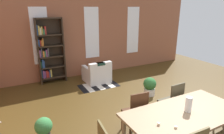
% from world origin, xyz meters
% --- Properties ---
extents(ground_plane, '(10.77, 10.77, 0.00)m').
position_xyz_m(ground_plane, '(0.00, 0.00, 0.00)').
color(ground_plane, '#4B3615').
extents(back_wall_brick, '(8.77, 0.12, 2.85)m').
position_xyz_m(back_wall_brick, '(0.00, 4.20, 1.43)').
color(back_wall_brick, '#98593D').
rests_on(back_wall_brick, ground).
extents(window_pane_0, '(0.55, 0.02, 1.85)m').
position_xyz_m(window_pane_0, '(-1.81, 4.13, 1.57)').
color(window_pane_0, white).
extents(window_pane_1, '(0.55, 0.02, 1.85)m').
position_xyz_m(window_pane_1, '(0.00, 4.13, 1.57)').
color(window_pane_1, white).
extents(window_pane_2, '(0.55, 0.02, 1.85)m').
position_xyz_m(window_pane_2, '(1.81, 4.13, 1.57)').
color(window_pane_2, white).
extents(dining_table, '(2.13, 1.05, 0.75)m').
position_xyz_m(dining_table, '(-0.19, -0.54, 0.68)').
color(dining_table, '#987B5B').
rests_on(dining_table, ground).
extents(vase_on_table, '(0.11, 0.11, 0.27)m').
position_xyz_m(vase_on_table, '(-0.12, -0.54, 0.89)').
color(vase_on_table, silver).
rests_on(vase_on_table, dining_table).
extents(tealight_candle_0, '(0.04, 0.04, 0.04)m').
position_xyz_m(tealight_candle_0, '(-0.84, -0.62, 0.77)').
color(tealight_candle_0, silver).
rests_on(tealight_candle_0, dining_table).
extents(tealight_candle_1, '(0.04, 0.04, 0.03)m').
position_xyz_m(tealight_candle_1, '(-0.67, -0.80, 0.77)').
color(tealight_candle_1, silver).
rests_on(tealight_candle_1, dining_table).
extents(dining_chair_far_left, '(0.43, 0.43, 0.95)m').
position_xyz_m(dining_chair_far_left, '(-0.67, 0.21, 0.51)').
color(dining_chair_far_left, '#412414').
rests_on(dining_chair_far_left, ground).
extents(dining_chair_far_right, '(0.41, 0.41, 0.95)m').
position_xyz_m(dining_chair_far_right, '(0.29, 0.21, 0.51)').
color(dining_chair_far_right, '#423C2A').
rests_on(dining_chair_far_right, ground).
extents(bookshelf_tall, '(0.85, 0.29, 2.17)m').
position_xyz_m(bookshelf_tall, '(-1.62, 3.96, 1.08)').
color(bookshelf_tall, '#2D2319').
rests_on(bookshelf_tall, ground).
extents(armchair_white, '(0.83, 0.83, 0.75)m').
position_xyz_m(armchair_white, '(-0.21, 3.24, 0.28)').
color(armchair_white, silver).
rests_on(armchair_white, ground).
extents(potted_plant_by_shelf, '(0.37, 0.37, 0.54)m').
position_xyz_m(potted_plant_by_shelf, '(0.73, 1.54, 0.28)').
color(potted_plant_by_shelf, silver).
rests_on(potted_plant_by_shelf, ground).
extents(potted_plant_corner, '(0.33, 0.33, 0.50)m').
position_xyz_m(potted_plant_corner, '(-2.35, 0.83, 0.29)').
color(potted_plant_corner, '#333338').
rests_on(potted_plant_corner, ground).
extents(striped_rug, '(1.28, 0.72, 0.01)m').
position_xyz_m(striped_rug, '(-0.32, 2.86, 0.00)').
color(striped_rug, black).
rests_on(striped_rug, ground).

